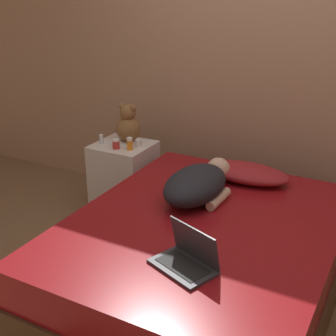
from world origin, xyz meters
TOP-DOWN VIEW (x-y plane):
  - ground_plane at (0.00, 0.00)m, footprint 12.00×12.00m
  - wall_back at (0.00, 1.22)m, footprint 8.00×0.06m
  - bed at (0.00, 0.00)m, footprint 1.50×1.88m
  - nightstand at (-1.03, 0.72)m, footprint 0.44×0.42m
  - pillow at (0.01, 0.68)m, footprint 0.61×0.31m
  - person_lying at (-0.16, 0.27)m, footprint 0.36×0.72m
  - laptop at (0.11, -0.45)m, footprint 0.36×0.30m
  - teddy_bear at (-1.04, 0.82)m, footprint 0.20×0.20m
  - bottle_clear at (-1.19, 0.66)m, footprint 0.03×0.03m
  - bottle_red at (-1.02, 0.61)m, footprint 0.06×0.06m
  - bottle_orange at (-0.91, 0.64)m, footprint 0.05×0.05m
  - bottle_white at (-0.89, 0.73)m, footprint 0.05×0.05m

SIDE VIEW (x-z plane):
  - ground_plane at x=0.00m, z-range 0.00..0.00m
  - bed at x=0.00m, z-range 0.00..0.52m
  - nightstand at x=-1.03m, z-range 0.00..0.60m
  - laptop at x=0.11m, z-range 0.47..0.67m
  - pillow at x=0.01m, z-range 0.52..0.63m
  - person_lying at x=-0.16m, z-range 0.52..0.73m
  - bottle_white at x=-0.89m, z-range 0.60..0.66m
  - bottle_clear at x=-1.19m, z-range 0.60..0.67m
  - bottle_red at x=-1.02m, z-range 0.60..0.67m
  - bottle_orange at x=-0.91m, z-range 0.60..0.69m
  - teddy_bear at x=-1.04m, z-range 0.58..0.88m
  - wall_back at x=0.00m, z-range 0.00..2.60m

